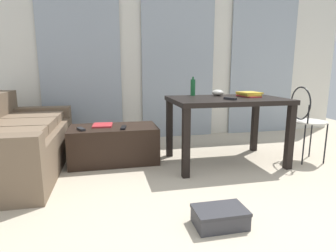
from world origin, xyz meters
name	(u,v)px	position (x,y,z in m)	size (l,w,h in m)	color
ground_plane	(224,177)	(0.00, 1.11, 0.00)	(7.26, 7.26, 0.00)	beige
wall_back	(177,53)	(0.00, 3.03, 1.30)	(5.65, 0.10, 2.60)	silver
curtains	(178,67)	(0.00, 2.94, 1.10)	(4.02, 0.03, 2.20)	#99A3AD
couch	(13,142)	(-2.09, 1.79, 0.31)	(0.90, 1.90, 0.79)	brown
coffee_table	(114,144)	(-1.05, 1.85, 0.21)	(0.99, 0.54, 0.41)	black
craft_table	(226,107)	(0.20, 1.55, 0.64)	(1.25, 0.82, 0.75)	black
wire_chair	(305,115)	(1.10, 1.40, 0.54)	(0.38, 0.39, 0.87)	silver
bottle_near	(193,87)	(-0.09, 1.89, 0.84)	(0.06, 0.06, 0.22)	#195B2D
bowl	(218,93)	(0.19, 1.81, 0.78)	(0.14, 0.14, 0.07)	beige
book_stack	(249,94)	(0.50, 1.62, 0.77)	(0.25, 0.31, 0.05)	red
tv_remote_on_table	(230,99)	(0.15, 1.36, 0.76)	(0.04, 0.15, 0.02)	#232326
tv_remote_primary	(81,129)	(-1.39, 1.73, 0.43)	(0.05, 0.14, 0.02)	#232326
tv_remote_secondary	(123,127)	(-0.94, 1.73, 0.42)	(0.05, 0.19, 0.02)	black
magazine	(103,125)	(-1.17, 1.92, 0.42)	(0.22, 0.26, 0.02)	red
shoebox	(220,217)	(-0.39, 0.29, 0.06)	(0.36, 0.23, 0.13)	#38383D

